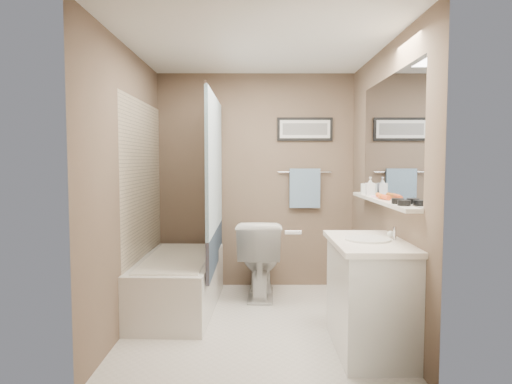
{
  "coord_description": "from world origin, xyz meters",
  "views": [
    {
      "loc": [
        -0.01,
        -3.91,
        1.43
      ],
      "look_at": [
        0.0,
        0.15,
        1.15
      ],
      "focal_mm": 32.0,
      "sensor_mm": 36.0,
      "label": 1
    }
  ],
  "objects_px": {
    "vanity": "(369,298)",
    "hair_brush_back": "(380,196)",
    "glass_jar": "(365,189)",
    "hair_brush_front": "(384,197)",
    "toilet": "(260,258)",
    "candle_bowl_far": "(398,201)",
    "bathtub": "(178,283)",
    "soap_bottle": "(370,186)",
    "candle_bowl_near": "(404,203)"
  },
  "relations": [
    {
      "from": "vanity",
      "to": "hair_brush_back",
      "type": "height_order",
      "value": "hair_brush_back"
    },
    {
      "from": "glass_jar",
      "to": "hair_brush_front",
      "type": "bearing_deg",
      "value": -90.0
    },
    {
      "from": "toilet",
      "to": "candle_bowl_far",
      "type": "relative_size",
      "value": 9.06
    },
    {
      "from": "bathtub",
      "to": "candle_bowl_far",
      "type": "distance_m",
      "value": 2.23
    },
    {
      "from": "soap_bottle",
      "to": "hair_brush_back",
      "type": "bearing_deg",
      "value": -90.0
    },
    {
      "from": "hair_brush_back",
      "to": "hair_brush_front",
      "type": "bearing_deg",
      "value": -90.0
    },
    {
      "from": "vanity",
      "to": "soap_bottle",
      "type": "bearing_deg",
      "value": 76.52
    },
    {
      "from": "vanity",
      "to": "soap_bottle",
      "type": "relative_size",
      "value": 5.39
    },
    {
      "from": "toilet",
      "to": "glass_jar",
      "type": "xyz_separation_m",
      "value": [
        0.99,
        -0.43,
        0.76
      ]
    },
    {
      "from": "toilet",
      "to": "candle_bowl_near",
      "type": "xyz_separation_m",
      "value": [
        0.99,
        -1.57,
        0.73
      ]
    },
    {
      "from": "bathtub",
      "to": "hair_brush_back",
      "type": "bearing_deg",
      "value": -13.87
    },
    {
      "from": "toilet",
      "to": "hair_brush_front",
      "type": "height_order",
      "value": "hair_brush_front"
    },
    {
      "from": "toilet",
      "to": "vanity",
      "type": "distance_m",
      "value": 1.6
    },
    {
      "from": "toilet",
      "to": "vanity",
      "type": "xyz_separation_m",
      "value": [
        0.81,
        -1.38,
        -0.01
      ]
    },
    {
      "from": "hair_brush_back",
      "to": "soap_bottle",
      "type": "distance_m",
      "value": 0.33
    },
    {
      "from": "hair_brush_front",
      "to": "soap_bottle",
      "type": "height_order",
      "value": "soap_bottle"
    },
    {
      "from": "hair_brush_front",
      "to": "glass_jar",
      "type": "xyz_separation_m",
      "value": [
        0.0,
        0.63,
        0.03
      ]
    },
    {
      "from": "hair_brush_front",
      "to": "soap_bottle",
      "type": "relative_size",
      "value": 1.32
    },
    {
      "from": "toilet",
      "to": "hair_brush_back",
      "type": "distance_m",
      "value": 1.55
    },
    {
      "from": "candle_bowl_far",
      "to": "soap_bottle",
      "type": "height_order",
      "value": "soap_bottle"
    },
    {
      "from": "bathtub",
      "to": "glass_jar",
      "type": "xyz_separation_m",
      "value": [
        1.79,
        -0.0,
        0.92
      ]
    },
    {
      "from": "bathtub",
      "to": "candle_bowl_far",
      "type": "bearing_deg",
      "value": -26.89
    },
    {
      "from": "toilet",
      "to": "glass_jar",
      "type": "height_order",
      "value": "glass_jar"
    },
    {
      "from": "candle_bowl_near",
      "to": "toilet",
      "type": "bearing_deg",
      "value": 122.42
    },
    {
      "from": "vanity",
      "to": "candle_bowl_near",
      "type": "height_order",
      "value": "candle_bowl_near"
    },
    {
      "from": "hair_brush_front",
      "to": "hair_brush_back",
      "type": "height_order",
      "value": "same"
    },
    {
      "from": "bathtub",
      "to": "hair_brush_front",
      "type": "xyz_separation_m",
      "value": [
        1.79,
        -0.64,
        0.89
      ]
    },
    {
      "from": "vanity",
      "to": "soap_bottle",
      "type": "height_order",
      "value": "soap_bottle"
    },
    {
      "from": "soap_bottle",
      "to": "candle_bowl_far",
      "type": "bearing_deg",
      "value": -90.0
    },
    {
      "from": "candle_bowl_near",
      "to": "glass_jar",
      "type": "xyz_separation_m",
      "value": [
        0.0,
        1.14,
        0.03
      ]
    },
    {
      "from": "bathtub",
      "to": "candle_bowl_far",
      "type": "xyz_separation_m",
      "value": [
        1.79,
        -1.0,
        0.89
      ]
    },
    {
      "from": "bathtub",
      "to": "toilet",
      "type": "bearing_deg",
      "value": 30.71
    },
    {
      "from": "hair_brush_front",
      "to": "hair_brush_back",
      "type": "bearing_deg",
      "value": 90.0
    },
    {
      "from": "bathtub",
      "to": "glass_jar",
      "type": "relative_size",
      "value": 15.0
    },
    {
      "from": "toilet",
      "to": "hair_brush_front",
      "type": "xyz_separation_m",
      "value": [
        0.99,
        -1.06,
        0.73
      ]
    },
    {
      "from": "glass_jar",
      "to": "soap_bottle",
      "type": "height_order",
      "value": "soap_bottle"
    },
    {
      "from": "candle_bowl_near",
      "to": "hair_brush_back",
      "type": "distance_m",
      "value": 0.62
    },
    {
      "from": "toilet",
      "to": "candle_bowl_far",
      "type": "xyz_separation_m",
      "value": [
        0.99,
        -1.43,
        0.73
      ]
    },
    {
      "from": "bathtub",
      "to": "glass_jar",
      "type": "height_order",
      "value": "glass_jar"
    },
    {
      "from": "vanity",
      "to": "soap_bottle",
      "type": "xyz_separation_m",
      "value": [
        0.19,
        0.76,
        0.8
      ]
    },
    {
      "from": "bathtub",
      "to": "candle_bowl_near",
      "type": "xyz_separation_m",
      "value": [
        1.79,
        -1.14,
        0.89
      ]
    },
    {
      "from": "hair_brush_front",
      "to": "candle_bowl_far",
      "type": "bearing_deg",
      "value": -90.0
    },
    {
      "from": "glass_jar",
      "to": "candle_bowl_near",
      "type": "bearing_deg",
      "value": -90.0
    },
    {
      "from": "toilet",
      "to": "soap_bottle",
      "type": "relative_size",
      "value": 4.89
    },
    {
      "from": "toilet",
      "to": "soap_bottle",
      "type": "bearing_deg",
      "value": 150.16
    },
    {
      "from": "vanity",
      "to": "hair_brush_front",
      "type": "bearing_deg",
      "value": 60.21
    },
    {
      "from": "hair_brush_front",
      "to": "glass_jar",
      "type": "relative_size",
      "value": 2.2
    },
    {
      "from": "vanity",
      "to": "hair_brush_front",
      "type": "height_order",
      "value": "hair_brush_front"
    },
    {
      "from": "candle_bowl_near",
      "to": "glass_jar",
      "type": "relative_size",
      "value": 0.9
    },
    {
      "from": "hair_brush_front",
      "to": "soap_bottle",
      "type": "bearing_deg",
      "value": 90.0
    }
  ]
}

